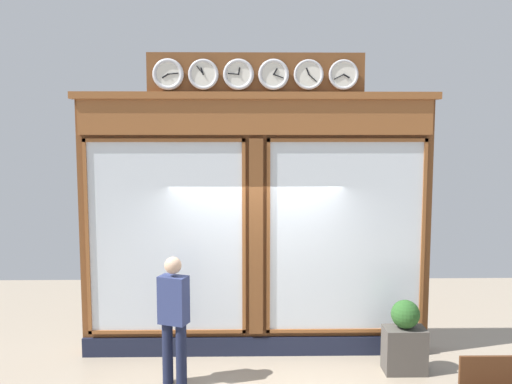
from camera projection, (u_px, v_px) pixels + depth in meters
The scene contains 4 objects.
shop_facade at pixel (256, 222), 7.98m from camera, with size 5.17×0.42×4.37m.
pedestrian at pixel (174, 315), 7.03m from camera, with size 0.42×0.34×1.69m.
planter_box at pixel (404, 350), 7.46m from camera, with size 0.56×0.36×0.62m, color #4C4742.
planter_shrub at pixel (405, 314), 7.41m from camera, with size 0.39×0.39×0.39m, color #285623.
Camera 1 is at (0.13, 7.76, 3.26)m, focal length 38.41 mm.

